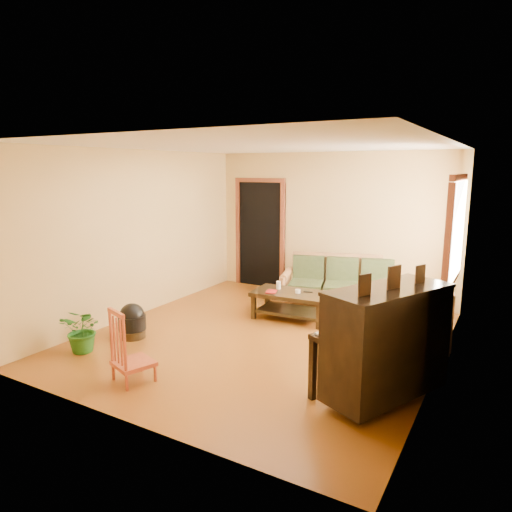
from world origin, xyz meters
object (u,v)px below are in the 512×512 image
Objects in this scene: sofa at (341,281)px; potted_plant at (84,330)px; red_chair at (133,345)px; coffee_table at (292,305)px; footstool at (132,325)px; armchair at (417,319)px; piano at (386,345)px; ceramic_crock at (432,307)px.

sofa reaches higher than potted_plant.
red_chair is at bearing -120.96° from sofa.
footstool is (-1.57, -1.82, -0.04)m from coffee_table.
armchair is 1.07× the size of red_chair.
sofa is at bearing 58.94° from potted_plant.
potted_plant reaches higher than footstool.
coffee_table is 2.85m from red_chair.
armchair is 0.67× the size of piano.
coffee_table reaches higher than ceramic_crock.
piano is at bearing 39.68° from red_chair.
piano is at bearing 10.19° from potted_plant.
piano is 2.26× the size of potted_plant.
armchair is 4.22m from potted_plant.
ceramic_crock is (1.44, 0.24, -0.30)m from sofa.
piano is 3.51m from footstool.
piano reaches higher than sofa.
sofa is 1.66× the size of coffee_table.
potted_plant is (-1.14, 0.28, -0.12)m from red_chair.
armchair reaches higher than red_chair.
sofa is 5.22× the size of footstool.
potted_plant reaches higher than coffee_table.
piano is 5.41× the size of ceramic_crock.
footstool is at bearing -130.88° from coffee_table.
ceramic_crock is at bearing 78.16° from red_chair.
piano is (-0.03, -1.42, 0.14)m from armchair.
red_chair is 1.42× the size of potted_plant.
sofa is 1.49m from ceramic_crock.
potted_plant is at bearing -103.06° from footstool.
piano is 3.71m from potted_plant.
coffee_table is (-0.42, -1.07, -0.21)m from sofa.
sofa is 3.98m from red_chair.
ceramic_crock is (2.46, 4.09, -0.29)m from red_chair.
sofa is 7.99× the size of ceramic_crock.
sofa is at bearing -170.75° from ceramic_crock.
potted_plant is (-3.60, -3.81, 0.17)m from ceramic_crock.
red_chair is (-2.50, -0.94, -0.17)m from piano.
ceramic_crock is (-0.08, 1.73, -0.33)m from armchair.
piano is (1.91, -1.84, 0.37)m from coffee_table.
potted_plant is at bearing -161.78° from armchair.
sofa is 3.28m from piano.
coffee_table is 2.68m from piano.
coffee_table is at bearing -144.95° from ceramic_crock.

